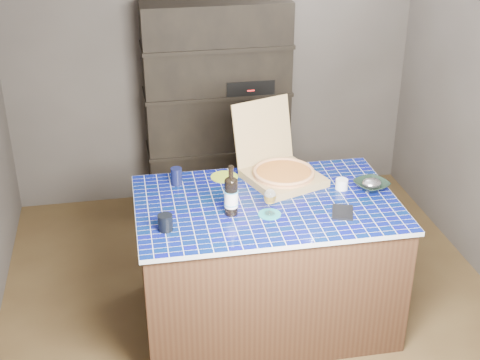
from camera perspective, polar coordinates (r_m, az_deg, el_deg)
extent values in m
plane|color=brown|center=(4.81, 1.11, -10.39)|extent=(3.50, 3.50, 0.00)
plane|color=#4E4843|center=(5.80, -2.38, 10.15)|extent=(3.50, 0.00, 3.50)
plane|color=#4E4843|center=(2.72, 9.05, -11.17)|extent=(3.50, 0.00, 3.50)
cube|color=black|center=(5.71, -1.97, 6.16)|extent=(1.20, 0.40, 1.80)
cube|color=black|center=(5.63, 0.61, 8.30)|extent=(0.40, 0.32, 0.12)
cube|color=#3F2819|center=(4.43, 2.20, -7.16)|extent=(1.61, 1.01, 0.87)
cube|color=#041744|center=(4.20, 2.30, -2.05)|extent=(1.65, 1.05, 0.03)
cube|color=olive|center=(4.43, 3.73, 0.16)|extent=(0.56, 0.56, 0.05)
cube|color=olive|center=(4.54, 1.95, 4.17)|extent=(0.45, 0.24, 0.43)
cylinder|color=#BD7F4F|center=(4.42, 3.74, 0.53)|extent=(0.41, 0.41, 0.01)
cylinder|color=maroon|center=(4.41, 3.75, 0.67)|extent=(0.36, 0.36, 0.01)
torus|color=#BD7F4F|center=(4.41, 3.75, 0.73)|extent=(0.41, 0.41, 0.02)
cylinder|color=black|center=(4.00, -0.76, -1.51)|extent=(0.08, 0.08, 0.22)
ellipsoid|color=black|center=(3.95, -0.77, -0.08)|extent=(0.08, 0.08, 0.04)
cylinder|color=black|center=(3.92, -0.78, 0.61)|extent=(0.03, 0.03, 0.09)
cylinder|color=silver|center=(4.00, -0.76, -1.64)|extent=(0.08, 0.08, 0.10)
cylinder|color=#3C99CD|center=(4.02, -0.76, -2.04)|extent=(0.09, 0.09, 0.01)
cylinder|color=#3C99CD|center=(3.98, -0.77, -0.97)|extent=(0.09, 0.09, 0.01)
cylinder|color=#187C80|center=(4.05, 2.54, -2.94)|extent=(0.14, 0.14, 0.01)
cylinder|color=white|center=(4.04, 2.54, -2.87)|extent=(0.07, 0.07, 0.00)
cylinder|color=white|center=(4.02, 2.55, -2.40)|extent=(0.01, 0.01, 0.07)
ellipsoid|color=white|center=(3.99, 2.57, -1.42)|extent=(0.08, 0.08, 0.10)
cylinder|color=gold|center=(3.99, 2.57, -1.54)|extent=(0.06, 0.06, 0.05)
cylinder|color=white|center=(3.98, 2.58, -1.19)|extent=(0.06, 0.06, 0.02)
cylinder|color=black|center=(3.89, -6.39, -3.63)|extent=(0.09, 0.09, 0.10)
cube|color=black|center=(4.10, 8.75, -2.73)|extent=(0.18, 0.21, 0.01)
imported|color=black|center=(4.41, 11.16, -0.44)|extent=(0.27, 0.27, 0.05)
ellipsoid|color=#ABA8B3|center=(4.41, 11.18, -0.27)|extent=(0.13, 0.11, 0.06)
cylinder|color=white|center=(4.38, 8.67, -0.35)|extent=(0.08, 0.08, 0.07)
cylinder|color=black|center=(4.39, -5.44, 0.32)|extent=(0.07, 0.07, 0.12)
cylinder|color=#95AE25|center=(4.49, -1.35, 0.28)|extent=(0.18, 0.18, 0.01)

